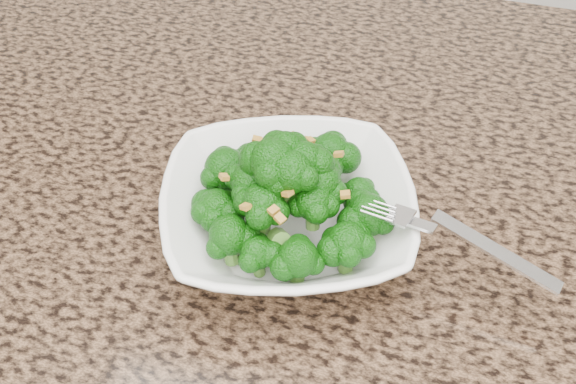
% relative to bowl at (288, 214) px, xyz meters
% --- Properties ---
extents(granite_counter, '(1.64, 1.04, 0.03)m').
position_rel_bowl_xyz_m(granite_counter, '(0.00, -0.05, -0.04)').
color(granite_counter, brown).
rests_on(granite_counter, cabinet).
extents(bowl, '(0.27, 0.27, 0.05)m').
position_rel_bowl_xyz_m(bowl, '(0.00, 0.00, 0.00)').
color(bowl, white).
rests_on(bowl, granite_counter).
extents(broccoli_pile, '(0.18, 0.18, 0.07)m').
position_rel_bowl_xyz_m(broccoli_pile, '(0.00, 0.00, 0.06)').
color(broccoli_pile, '#0E4D08').
rests_on(broccoli_pile, bowl).
extents(garlic_topping, '(0.11, 0.11, 0.01)m').
position_rel_bowl_xyz_m(garlic_topping, '(0.00, 0.00, 0.09)').
color(garlic_topping, '#B4822C').
rests_on(garlic_topping, broccoli_pile).
extents(fork, '(0.17, 0.07, 0.01)m').
position_rel_bowl_xyz_m(fork, '(0.11, -0.01, 0.03)').
color(fork, silver).
rests_on(fork, bowl).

